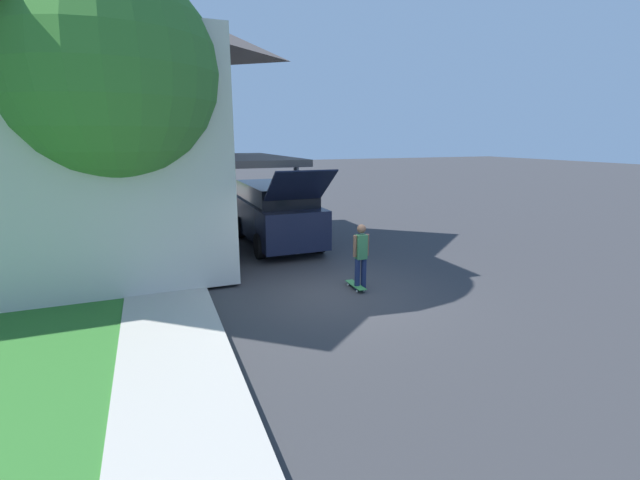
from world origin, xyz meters
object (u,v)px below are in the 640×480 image
(suv_parked, at_px, (276,213))
(skateboarder, at_px, (361,254))
(lawn_tree_near, at_px, (111,74))
(skateboard, at_px, (356,285))
(car_down_street, at_px, (198,188))

(suv_parked, xyz_separation_m, skateboarder, (0.64, -5.04, -0.22))
(suv_parked, distance_m, skateboarder, 5.08)
(lawn_tree_near, relative_size, skateboard, 8.88)
(car_down_street, relative_size, skateboard, 5.07)
(lawn_tree_near, relative_size, car_down_street, 1.75)
(lawn_tree_near, height_order, car_down_street, lawn_tree_near)
(skateboarder, bearing_deg, suv_parked, 97.28)
(skateboarder, height_order, skateboard, skateboarder)
(suv_parked, bearing_deg, car_down_street, 95.55)
(suv_parked, xyz_separation_m, car_down_street, (-1.22, 12.54, -0.45))
(lawn_tree_near, height_order, suv_parked, lawn_tree_near)
(lawn_tree_near, bearing_deg, car_down_street, 78.38)
(car_down_street, height_order, skateboard, car_down_street)
(skateboard, bearing_deg, suv_parked, 96.36)
(suv_parked, relative_size, car_down_street, 1.38)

